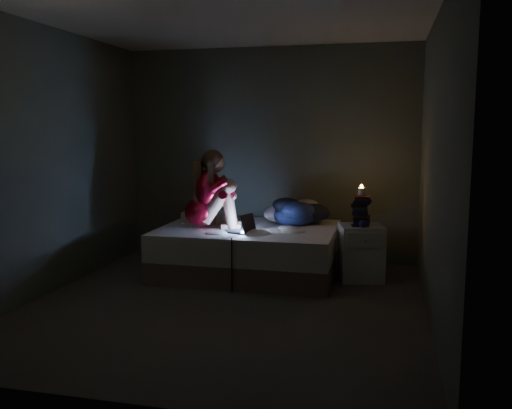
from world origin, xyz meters
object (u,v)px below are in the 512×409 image
(bed, at_px, (249,250))
(laptop, at_px, (238,222))
(candle, at_px, (361,189))
(nightstand, at_px, (361,253))
(phone, at_px, (354,225))
(woman, at_px, (201,189))

(bed, relative_size, laptop, 6.20)
(laptop, height_order, candle, candle)
(laptop, xyz_separation_m, nightstand, (1.27, 0.35, -0.34))
(laptop, relative_size, nightstand, 0.52)
(phone, bearing_deg, woman, -169.13)
(laptop, relative_size, candle, 3.87)
(woman, distance_m, candle, 1.73)
(laptop, bearing_deg, bed, 105.38)
(woman, height_order, laptop, woman)
(nightstand, bearing_deg, laptop, -177.86)
(candle, bearing_deg, laptop, -162.91)
(woman, relative_size, nightstand, 1.46)
(laptop, height_order, phone, laptop)
(bed, height_order, woman, woman)
(candle, relative_size, phone, 0.57)
(bed, distance_m, nightstand, 1.24)
(woman, height_order, candle, woman)
(woman, height_order, phone, woman)
(bed, xyz_separation_m, woman, (-0.49, -0.20, 0.70))
(woman, bearing_deg, laptop, -28.23)
(laptop, distance_m, candle, 1.36)
(bed, relative_size, phone, 13.70)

